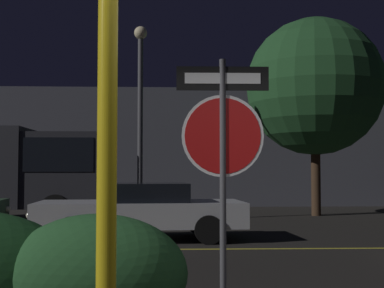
{
  "coord_description": "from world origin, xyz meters",
  "views": [
    {
      "loc": [
        -0.86,
        -3.13,
        1.49
      ],
      "look_at": [
        -0.58,
        4.12,
        1.87
      ],
      "focal_mm": 50.0,
      "sensor_mm": 36.0,
      "label": 1
    }
  ],
  "objects_px": {
    "yellow_pole_left": "(107,180)",
    "delivery_truck": "(10,168)",
    "stop_sign": "(223,141)",
    "street_lamp": "(140,99)",
    "passing_car_2": "(142,210)",
    "tree_0": "(315,87)",
    "hedge_bush_2": "(97,274)"
  },
  "relations": [
    {
      "from": "yellow_pole_left",
      "to": "delivery_truck",
      "type": "distance_m",
      "value": 14.49
    },
    {
      "from": "stop_sign",
      "to": "hedge_bush_2",
      "type": "height_order",
      "value": "stop_sign"
    },
    {
      "from": "hedge_bush_2",
      "to": "street_lamp",
      "type": "distance_m",
      "value": 11.66
    },
    {
      "from": "delivery_truck",
      "to": "yellow_pole_left",
      "type": "bearing_deg",
      "value": 18.93
    },
    {
      "from": "delivery_truck",
      "to": "tree_0",
      "type": "height_order",
      "value": "tree_0"
    },
    {
      "from": "passing_car_2",
      "to": "delivery_truck",
      "type": "distance_m",
      "value": 6.6
    },
    {
      "from": "yellow_pole_left",
      "to": "street_lamp",
      "type": "height_order",
      "value": "street_lamp"
    },
    {
      "from": "passing_car_2",
      "to": "stop_sign",
      "type": "bearing_deg",
      "value": -174.26
    },
    {
      "from": "passing_car_2",
      "to": "street_lamp",
      "type": "distance_m",
      "value": 5.31
    },
    {
      "from": "hedge_bush_2",
      "to": "delivery_truck",
      "type": "height_order",
      "value": "delivery_truck"
    },
    {
      "from": "stop_sign",
      "to": "delivery_truck",
      "type": "xyz_separation_m",
      "value": [
        -5.46,
        11.88,
        -0.16
      ]
    },
    {
      "from": "passing_car_2",
      "to": "delivery_truck",
      "type": "bearing_deg",
      "value": 38.36
    },
    {
      "from": "yellow_pole_left",
      "to": "passing_car_2",
      "type": "relative_size",
      "value": 0.62
    },
    {
      "from": "tree_0",
      "to": "delivery_truck",
      "type": "bearing_deg",
      "value": -172.04
    },
    {
      "from": "passing_car_2",
      "to": "street_lamp",
      "type": "height_order",
      "value": "street_lamp"
    },
    {
      "from": "yellow_pole_left",
      "to": "street_lamp",
      "type": "xyz_separation_m",
      "value": [
        -0.59,
        13.19,
        2.27
      ]
    },
    {
      "from": "passing_car_2",
      "to": "delivery_truck",
      "type": "relative_size",
      "value": 0.78
    },
    {
      "from": "delivery_truck",
      "to": "tree_0",
      "type": "bearing_deg",
      "value": 98.25
    },
    {
      "from": "delivery_truck",
      "to": "stop_sign",
      "type": "bearing_deg",
      "value": 24.98
    },
    {
      "from": "stop_sign",
      "to": "yellow_pole_left",
      "type": "relative_size",
      "value": 0.87
    },
    {
      "from": "stop_sign",
      "to": "delivery_truck",
      "type": "bearing_deg",
      "value": 115.49
    },
    {
      "from": "delivery_truck",
      "to": "street_lamp",
      "type": "relative_size",
      "value": 1.01
    },
    {
      "from": "stop_sign",
      "to": "street_lamp",
      "type": "bearing_deg",
      "value": 97.93
    },
    {
      "from": "hedge_bush_2",
      "to": "delivery_truck",
      "type": "xyz_separation_m",
      "value": [
        -4.31,
        11.77,
        1.06
      ]
    },
    {
      "from": "yellow_pole_left",
      "to": "passing_car_2",
      "type": "bearing_deg",
      "value": 91.87
    },
    {
      "from": "stop_sign",
      "to": "tree_0",
      "type": "xyz_separation_m",
      "value": [
        4.48,
        13.27,
        2.65
      ]
    },
    {
      "from": "stop_sign",
      "to": "hedge_bush_2",
      "type": "bearing_deg",
      "value": 175.19
    },
    {
      "from": "hedge_bush_2",
      "to": "tree_0",
      "type": "relative_size",
      "value": 0.25
    },
    {
      "from": "delivery_truck",
      "to": "street_lamp",
      "type": "height_order",
      "value": "street_lamp"
    },
    {
      "from": "stop_sign",
      "to": "yellow_pole_left",
      "type": "height_order",
      "value": "yellow_pole_left"
    },
    {
      "from": "stop_sign",
      "to": "hedge_bush_2",
      "type": "xyz_separation_m",
      "value": [
        -1.15,
        0.11,
        -1.22
      ]
    },
    {
      "from": "hedge_bush_2",
      "to": "stop_sign",
      "type": "bearing_deg",
      "value": -5.6
    }
  ]
}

